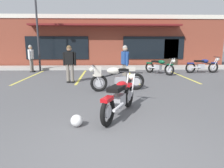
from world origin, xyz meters
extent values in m
plane|color=#515154|center=(0.00, 3.79, 0.00)|extent=(80.00, 80.00, 0.00)
cube|color=#A8A59E|center=(0.00, 11.73, 0.07)|extent=(22.00, 1.80, 0.14)
cube|color=brown|center=(0.00, 15.90, 1.94)|extent=(18.23, 6.33, 3.88)
cube|color=beige|center=(0.00, 12.71, 3.73)|extent=(18.23, 0.06, 0.30)
cube|color=black|center=(-3.65, 12.70, 1.45)|extent=(4.67, 0.06, 1.70)
cube|color=black|center=(3.65, 12.70, 1.45)|extent=(4.67, 0.06, 1.70)
cube|color=#33281E|center=(5.01, 12.70, 1.05)|extent=(1.10, 0.06, 2.10)
cube|color=maroon|center=(0.00, 12.29, 3.08)|extent=(10.94, 0.90, 0.12)
cube|color=#DBCC4C|center=(-4.13, 8.13, 0.00)|extent=(0.12, 4.80, 0.01)
cube|color=#DBCC4C|center=(-1.38, 8.13, 0.00)|extent=(0.12, 4.80, 0.01)
cube|color=#DBCC4C|center=(1.38, 8.13, 0.00)|extent=(0.12, 4.80, 0.01)
cube|color=#DBCC4C|center=(4.13, 8.13, 0.00)|extent=(0.12, 4.80, 0.01)
torus|color=black|center=(-0.07, 1.30, 0.32)|extent=(0.36, 0.62, 0.64)
cylinder|color=#B7B7BC|center=(-0.07, 1.30, 0.32)|extent=(0.18, 0.29, 0.29)
torus|color=black|center=(0.53, 2.61, 0.32)|extent=(0.36, 0.62, 0.64)
cylinder|color=#B7B7BC|center=(0.53, 2.61, 0.32)|extent=(0.18, 0.29, 0.29)
cylinder|color=silver|center=(0.49, 2.74, 0.64)|extent=(0.18, 0.31, 0.66)
cylinder|color=silver|center=(0.66, 2.66, 0.64)|extent=(0.18, 0.31, 0.66)
cylinder|color=black|center=(0.61, 2.77, 0.96)|extent=(0.61, 0.31, 0.03)
sphere|color=silver|center=(0.64, 2.85, 0.82)|extent=(0.23, 0.23, 0.17)
cube|color=#B70F14|center=(0.55, 2.65, 0.62)|extent=(0.28, 0.39, 0.06)
cube|color=#9E9EA3|center=(0.20, 1.88, 0.40)|extent=(0.39, 0.46, 0.28)
cylinder|color=silver|center=(0.17, 1.49, 0.36)|extent=(0.29, 0.53, 0.07)
cylinder|color=black|center=(0.28, 2.07, 0.64)|extent=(0.45, 0.88, 0.26)
ellipsoid|color=#B70F14|center=(0.29, 2.08, 0.72)|extent=(0.44, 0.54, 0.22)
cube|color=black|center=(0.14, 1.76, 0.72)|extent=(0.47, 0.59, 0.10)
cube|color=#B70F14|center=(-0.08, 1.28, 0.60)|extent=(0.30, 0.39, 0.08)
cylinder|color=black|center=(0.00, 1.90, 0.14)|extent=(0.13, 0.08, 0.29)
torus|color=black|center=(1.08, 4.75, 0.32)|extent=(0.65, 0.20, 0.64)
cylinder|color=#B7B7BC|center=(1.08, 4.75, 0.32)|extent=(0.29, 0.11, 0.29)
torus|color=black|center=(-0.34, 4.51, 0.32)|extent=(0.65, 0.20, 0.64)
cylinder|color=#B7B7BC|center=(-0.34, 4.51, 0.32)|extent=(0.29, 0.11, 0.29)
cylinder|color=silver|center=(-0.42, 4.41, 0.64)|extent=(0.33, 0.10, 0.66)
cylinder|color=silver|center=(-0.45, 4.59, 0.64)|extent=(0.33, 0.10, 0.66)
cylinder|color=black|center=(-0.51, 4.48, 0.96)|extent=(0.14, 0.66, 0.03)
sphere|color=silver|center=(-0.59, 4.47, 0.82)|extent=(0.20, 0.20, 0.17)
cube|color=beige|center=(-0.38, 4.51, 0.62)|extent=(0.38, 0.20, 0.06)
cube|color=#9E9EA3|center=(0.45, 4.64, 0.40)|extent=(0.43, 0.30, 0.28)
cylinder|color=silver|center=(0.79, 4.84, 0.36)|extent=(0.55, 0.16, 0.07)
cylinder|color=black|center=(0.26, 4.61, 0.64)|extent=(0.94, 0.21, 0.26)
ellipsoid|color=beige|center=(0.22, 4.60, 0.76)|extent=(0.56, 0.38, 0.26)
cube|color=beige|center=(-0.39, 4.50, 0.76)|extent=(0.28, 0.32, 0.36)
cube|color=black|center=(0.55, 4.66, 0.78)|extent=(0.43, 0.30, 0.10)
cube|color=beige|center=(0.85, 4.71, 0.82)|extent=(0.35, 0.25, 0.16)
cylinder|color=black|center=(0.55, 4.48, 0.14)|extent=(0.05, 0.14, 0.29)
torus|color=black|center=(5.08, 9.17, 0.32)|extent=(0.64, 0.13, 0.64)
cylinder|color=#B7B7BC|center=(5.08, 9.17, 0.32)|extent=(0.29, 0.07, 0.29)
torus|color=black|center=(6.52, 9.24, 0.32)|extent=(0.64, 0.13, 0.64)
cylinder|color=#B7B7BC|center=(6.52, 9.24, 0.32)|extent=(0.29, 0.07, 0.29)
cylinder|color=silver|center=(6.62, 9.33, 0.64)|extent=(0.33, 0.06, 0.66)
cylinder|color=silver|center=(6.63, 9.15, 0.64)|extent=(0.33, 0.06, 0.66)
cylinder|color=black|center=(6.70, 9.25, 0.96)|extent=(0.06, 0.66, 0.03)
sphere|color=silver|center=(6.78, 9.25, 0.82)|extent=(0.18, 0.18, 0.17)
cube|color=navy|center=(6.56, 9.24, 0.62)|extent=(0.37, 0.16, 0.06)
cube|color=#9E9EA3|center=(5.72, 9.20, 0.40)|extent=(0.41, 0.26, 0.28)
cylinder|color=silver|center=(5.36, 9.04, 0.36)|extent=(0.55, 0.10, 0.07)
cylinder|color=black|center=(5.92, 9.21, 0.64)|extent=(0.94, 0.11, 0.26)
ellipsoid|color=navy|center=(5.94, 9.21, 0.72)|extent=(0.49, 0.28, 0.22)
cube|color=black|center=(5.58, 9.19, 0.72)|extent=(0.53, 0.31, 0.10)
cube|color=navy|center=(5.06, 9.16, 0.60)|extent=(0.37, 0.18, 0.08)
cylinder|color=black|center=(5.64, 9.37, 0.14)|extent=(0.03, 0.14, 0.29)
torus|color=black|center=(2.64, 9.45, 0.32)|extent=(0.46, 0.57, 0.64)
cylinder|color=#B7B7BC|center=(2.64, 9.45, 0.32)|extent=(0.22, 0.27, 0.29)
torus|color=black|center=(3.50, 8.29, 0.32)|extent=(0.46, 0.57, 0.64)
cylinder|color=#B7B7BC|center=(3.50, 8.29, 0.32)|extent=(0.22, 0.27, 0.29)
cylinder|color=silver|center=(3.63, 8.26, 0.64)|extent=(0.23, 0.29, 0.66)
cylinder|color=silver|center=(3.49, 8.15, 0.64)|extent=(0.23, 0.29, 0.66)
cylinder|color=black|center=(3.61, 8.14, 0.96)|extent=(0.55, 0.42, 0.03)
sphere|color=silver|center=(3.65, 8.08, 0.82)|extent=(0.24, 0.24, 0.17)
cube|color=#0F4C2D|center=(3.52, 8.26, 0.62)|extent=(0.33, 0.37, 0.06)
cube|color=#9E9EA3|center=(3.02, 8.93, 0.40)|extent=(0.43, 0.46, 0.28)
cylinder|color=silver|center=(2.69, 9.15, 0.36)|extent=(0.38, 0.48, 0.07)
cylinder|color=black|center=(3.14, 8.77, 0.64)|extent=(0.61, 0.79, 0.26)
ellipsoid|color=#0F4C2D|center=(3.16, 8.75, 0.72)|extent=(0.49, 0.54, 0.22)
cube|color=black|center=(2.94, 9.04, 0.72)|extent=(0.53, 0.58, 0.10)
cube|color=#0F4C2D|center=(2.63, 9.46, 0.60)|extent=(0.34, 0.38, 0.08)
cylinder|color=black|center=(3.13, 9.09, 0.14)|extent=(0.12, 0.10, 0.29)
cube|color=black|center=(-4.64, 10.10, 0.04)|extent=(0.24, 0.10, 0.08)
cube|color=black|center=(-4.64, 9.90, 0.04)|extent=(0.24, 0.10, 0.08)
cylinder|color=slate|center=(-4.68, 10.10, 0.46)|extent=(0.15, 0.15, 0.80)
cylinder|color=slate|center=(-4.68, 9.90, 0.46)|extent=(0.15, 0.15, 0.80)
cube|color=silver|center=(-4.68, 10.00, 1.12)|extent=(0.22, 0.38, 0.56)
cylinder|color=silver|center=(-4.68, 10.25, 1.08)|extent=(0.10, 0.10, 0.58)
cylinder|color=silver|center=(-4.68, 9.75, 1.08)|extent=(0.10, 0.10, 0.58)
sphere|color=#A07556|center=(-4.68, 10.00, 1.52)|extent=(0.22, 0.22, 0.22)
sphere|color=gray|center=(-4.69, 10.00, 1.57)|extent=(0.21, 0.21, 0.21)
cube|color=black|center=(0.81, 6.41, 0.04)|extent=(0.26, 0.17, 0.08)
cube|color=black|center=(0.87, 6.22, 0.04)|extent=(0.26, 0.17, 0.08)
cylinder|color=slate|center=(0.77, 6.40, 0.46)|extent=(0.19, 0.19, 0.80)
cylinder|color=slate|center=(0.83, 6.21, 0.46)|extent=(0.19, 0.19, 0.80)
cube|color=#23478C|center=(0.80, 6.31, 1.12)|extent=(0.32, 0.43, 0.56)
cylinder|color=#23478C|center=(0.72, 6.55, 1.08)|extent=(0.13, 0.13, 0.58)
cylinder|color=#23478C|center=(0.87, 6.07, 1.08)|extent=(0.13, 0.13, 0.58)
sphere|color=tan|center=(0.80, 6.31, 1.52)|extent=(0.28, 0.28, 0.22)
sphere|color=gray|center=(0.79, 6.30, 1.57)|extent=(0.26, 0.26, 0.21)
cube|color=black|center=(-1.77, 6.35, 0.04)|extent=(0.14, 0.25, 0.08)
cube|color=black|center=(-1.57, 6.32, 0.04)|extent=(0.14, 0.25, 0.08)
cylinder|color=slate|center=(-1.78, 6.31, 0.46)|extent=(0.17, 0.17, 0.80)
cylinder|color=slate|center=(-1.58, 6.28, 0.46)|extent=(0.17, 0.17, 0.80)
cube|color=black|center=(-1.68, 6.29, 1.12)|extent=(0.41, 0.28, 0.56)
cylinder|color=black|center=(-1.93, 6.33, 1.08)|extent=(0.11, 0.11, 0.58)
cylinder|color=black|center=(-1.43, 6.25, 1.08)|extent=(0.11, 0.11, 0.58)
sphere|color=#A07556|center=(-1.68, 6.29, 1.52)|extent=(0.25, 0.25, 0.22)
sphere|color=brown|center=(-1.68, 6.28, 1.57)|extent=(0.24, 0.24, 0.21)
sphere|color=silver|center=(-0.73, 1.30, 0.13)|extent=(0.26, 0.26, 0.26)
cube|color=black|center=(-0.73, 1.40, 0.12)|extent=(0.18, 0.03, 0.09)
cylinder|color=#2D2D33|center=(-4.36, 10.63, 2.51)|extent=(0.12, 0.12, 5.03)
camera|label=1|loc=(-0.14, -2.77, 1.73)|focal=32.31mm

